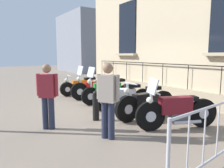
{
  "coord_description": "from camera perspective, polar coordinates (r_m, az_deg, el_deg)",
  "views": [
    {
      "loc": [
        4.15,
        5.91,
        1.78
      ],
      "look_at": [
        0.29,
        0.0,
        0.8
      ],
      "focal_mm": 33.71,
      "sensor_mm": 36.0,
      "label": 1
    }
  ],
  "objects": [
    {
      "name": "building_facade",
      "position": [
        9.07,
        15.92,
        17.5
      ],
      "size": [
        0.82,
        11.41,
        6.85
      ],
      "color": "#C6B28E",
      "rests_on": "ground_plane"
    },
    {
      "name": "motorcycle_white",
      "position": [
        6.88,
        3.06,
        -3.44
      ],
      "size": [
        1.98,
        0.93,
        1.05
      ],
      "color": "black",
      "rests_on": "ground_plane"
    },
    {
      "name": "bollard",
      "position": [
        5.78,
        -4.41,
        -5.8
      ],
      "size": [
        0.18,
        0.18,
        0.82
      ],
      "color": "black",
      "rests_on": "ground_plane"
    },
    {
      "name": "motorcycle_black",
      "position": [
        6.02,
        9.19,
        -5.15
      ],
      "size": [
        2.06,
        0.55,
        1.05
      ],
      "color": "black",
      "rests_on": "ground_plane"
    },
    {
      "name": "distant_building",
      "position": [
        23.76,
        -6.73,
        10.87
      ],
      "size": [
        4.64,
        6.81,
        6.07
      ],
      "color": "gray",
      "rests_on": "ground_plane"
    },
    {
      "name": "crowd_barrier",
      "position": [
        3.64,
        25.33,
        -12.38
      ],
      "size": [
        2.24,
        0.3,
        1.05
      ],
      "color": "#B7B7BF",
      "rests_on": "ground_plane"
    },
    {
      "name": "motorcycle_red",
      "position": [
        8.59,
        -4.31,
        -1.06
      ],
      "size": [
        2.15,
        0.71,
        1.36
      ],
      "color": "black",
      "rests_on": "ground_plane"
    },
    {
      "name": "motorcycle_maroon",
      "position": [
        5.3,
        17.02,
        -6.8
      ],
      "size": [
        1.97,
        0.93,
        1.24
      ],
      "color": "black",
      "rests_on": "ground_plane"
    },
    {
      "name": "motorcycle_orange",
      "position": [
        9.49,
        -7.83,
        -0.59
      ],
      "size": [
        2.11,
        0.59,
        0.91
      ],
      "color": "black",
      "rests_on": "ground_plane"
    },
    {
      "name": "pedestrian_standing",
      "position": [
        4.41,
        -1.11,
        -3.52
      ],
      "size": [
        0.37,
        0.47,
        1.62
      ],
      "color": "#23283D",
      "rests_on": "ground_plane"
    },
    {
      "name": "ground_plane",
      "position": [
        7.44,
        1.85,
        -5.95
      ],
      "size": [
        60.0,
        60.0,
        0.0
      ],
      "primitive_type": "plane",
      "color": "gray"
    },
    {
      "name": "pedestrian_walking",
      "position": [
        5.22,
        -17.08,
        -2.41
      ],
      "size": [
        0.43,
        0.4,
        1.57
      ],
      "color": "#23283D",
      "rests_on": "ground_plane"
    },
    {
      "name": "motorcycle_green",
      "position": [
        7.72,
        -1.07,
        -1.86
      ],
      "size": [
        2.07,
        0.77,
        1.36
      ],
      "color": "black",
      "rests_on": "ground_plane"
    }
  ]
}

